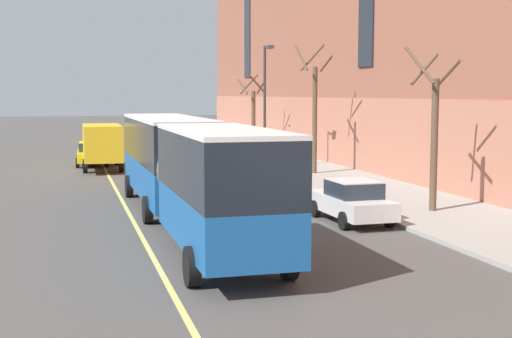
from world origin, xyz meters
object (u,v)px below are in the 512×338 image
Objects in this scene: city_bus at (185,166)px; fire_hydrant at (270,164)px; parked_car_red_0 at (214,150)px; parked_car_white_1 at (352,201)px; street_lamp at (266,94)px; parked_car_darkgray_3 at (192,142)px; taxi_cab at (92,154)px; street_tree_far_uptown at (314,110)px; box_truck at (102,144)px; street_tree_mid_block at (433,132)px; street_tree_far_downtown at (253,114)px.

city_bus is 17.67m from fire_hydrant.
parked_car_red_0 is at bearing 76.02° from city_bus.
parked_car_white_1 is 18.29m from street_lamp.
parked_car_darkgray_3 is 1.02× the size of taxi_cab.
city_bus is 24.61m from parked_car_red_0.
street_lamp reaches higher than street_tree_far_uptown.
parked_car_white_1 is 1.01× the size of parked_car_darkgray_3.
parked_car_darkgray_3 is 6.09× the size of fire_hydrant.
box_truck is 13.25m from street_tree_far_uptown.
parked_car_red_0 is 0.68× the size of box_truck.
street_lamp is at bearing -16.15° from box_truck.
parked_car_darkgray_3 is at bearing 97.32° from street_lamp.
parked_car_darkgray_3 reaches higher than fire_hydrant.
street_tree_far_uptown is (11.54, -6.16, 2.10)m from box_truck.
box_truck is (-7.81, -3.99, 0.84)m from parked_car_red_0.
parked_car_darkgray_3 is 16.40m from fire_hydrant.
city_bus is 4.44× the size of taxi_cab.
parked_car_white_1 is (0.03, -24.57, -0.00)m from parked_car_red_0.
parked_car_red_0 reaches higher than fire_hydrant.
street_tree_mid_block is at bearing -62.10° from taxi_cab.
box_truck is at bearing -147.30° from street_tree_far_downtown.
box_truck is at bearing 163.85° from street_lamp.
street_lamp is at bearing -29.53° from taxi_cab.
street_tree_mid_block is (3.83, -32.05, 2.43)m from parked_car_darkgray_3.
city_bus is at bearing -100.25° from parked_car_darkgray_3.
street_tree_mid_block is at bearing -83.18° from parked_car_darkgray_3.
taxi_cab is at bearing 142.89° from street_tree_far_uptown.
parked_car_red_0 is 0.65× the size of street_tree_far_uptown.
street_tree_far_downtown is at bearing 90.05° from street_tree_far_uptown.
box_truck reaches higher than parked_car_red_0.
street_tree_far_downtown is (3.72, 3.41, 2.40)m from parked_car_red_0.
box_truck is 22.93m from street_tree_mid_block.
street_tree_mid_block is at bearing -90.02° from street_tree_far_downtown.
parked_car_darkgray_3 is at bearing 48.76° from taxi_cab.
fire_hydrant is (1.69, 16.58, -0.29)m from parked_car_white_1.
box_truck is 1.65× the size of taxi_cab.
parked_car_darkgray_3 is 6.66m from street_tree_far_downtown.
street_lamp is (-1.91, 3.37, 0.92)m from street_tree_far_uptown.
street_tree_far_uptown is 3.98m from street_lamp.
street_tree_mid_block reaches higher than street_tree_far_downtown.
street_tree_far_uptown is 10.20× the size of fire_hydrant.
box_truck is 10.40m from fire_hydrant.
parked_car_red_0 is at bearing 110.15° from street_tree_far_uptown.
street_tree_far_uptown reaches higher than street_tree_mid_block.
street_lamp is (1.82, -6.78, 3.85)m from parked_car_red_0.
street_tree_mid_block reaches higher than parked_car_darkgray_3.
parked_car_white_1 is at bearing -97.50° from street_tree_far_downtown.
box_truck reaches higher than parked_car_white_1.
fire_hydrant is (-2.00, -11.41, -2.69)m from street_tree_far_downtown.
street_tree_mid_block is 27.16m from street_tree_far_downtown.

